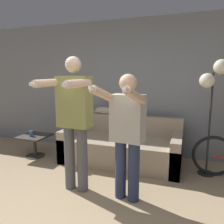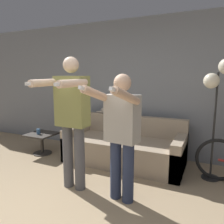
{
  "view_description": "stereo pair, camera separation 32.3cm",
  "coord_description": "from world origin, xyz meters",
  "px_view_note": "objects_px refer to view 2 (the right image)",
  "views": [
    {
      "loc": [
        1.13,
        -1.54,
        1.54
      ],
      "look_at": [
        0.08,
        1.47,
        1.0
      ],
      "focal_mm": 35.0,
      "sensor_mm": 36.0,
      "label": 1
    },
    {
      "loc": [
        1.43,
        -1.42,
        1.54
      ],
      "look_at": [
        0.08,
        1.47,
        1.0
      ],
      "focal_mm": 35.0,
      "sensor_mm": 36.0,
      "label": 2
    }
  ],
  "objects_px": {
    "couch": "(124,148)",
    "cat": "(110,110)",
    "cup": "(38,131)",
    "side_table": "(42,139)",
    "person_right": "(121,130)",
    "person_left": "(72,115)",
    "floor_lamp": "(218,83)"
  },
  "relations": [
    {
      "from": "person_right",
      "to": "cat",
      "type": "bearing_deg",
      "value": 127.85
    },
    {
      "from": "cat",
      "to": "cup",
      "type": "height_order",
      "value": "cat"
    },
    {
      "from": "person_left",
      "to": "floor_lamp",
      "type": "height_order",
      "value": "same"
    },
    {
      "from": "person_left",
      "to": "cat",
      "type": "height_order",
      "value": "person_left"
    },
    {
      "from": "cat",
      "to": "floor_lamp",
      "type": "bearing_deg",
      "value": -11.32
    },
    {
      "from": "couch",
      "to": "cup",
      "type": "distance_m",
      "value": 1.72
    },
    {
      "from": "floor_lamp",
      "to": "cup",
      "type": "xyz_separation_m",
      "value": [
        -3.09,
        -0.31,
        -0.97
      ]
    },
    {
      "from": "cat",
      "to": "couch",
      "type": "bearing_deg",
      "value": -37.81
    },
    {
      "from": "person_right",
      "to": "person_left",
      "type": "bearing_deg",
      "value": -172.18
    },
    {
      "from": "cat",
      "to": "side_table",
      "type": "height_order",
      "value": "cat"
    },
    {
      "from": "person_left",
      "to": "cup",
      "type": "distance_m",
      "value": 1.69
    },
    {
      "from": "side_table",
      "to": "cup",
      "type": "distance_m",
      "value": 0.17
    },
    {
      "from": "floor_lamp",
      "to": "couch",
      "type": "bearing_deg",
      "value": 178.73
    },
    {
      "from": "side_table",
      "to": "floor_lamp",
      "type": "bearing_deg",
      "value": 4.69
    },
    {
      "from": "couch",
      "to": "person_left",
      "type": "height_order",
      "value": "person_left"
    },
    {
      "from": "person_left",
      "to": "couch",
      "type": "bearing_deg",
      "value": 76.29
    },
    {
      "from": "couch",
      "to": "cat",
      "type": "distance_m",
      "value": 0.82
    },
    {
      "from": "couch",
      "to": "person_left",
      "type": "distance_m",
      "value": 1.4
    },
    {
      "from": "couch",
      "to": "cat",
      "type": "height_order",
      "value": "cat"
    },
    {
      "from": "person_left",
      "to": "side_table",
      "type": "relative_size",
      "value": 3.42
    },
    {
      "from": "cat",
      "to": "side_table",
      "type": "bearing_deg",
      "value": -152.62
    },
    {
      "from": "couch",
      "to": "side_table",
      "type": "bearing_deg",
      "value": -170.24
    },
    {
      "from": "side_table",
      "to": "cup",
      "type": "xyz_separation_m",
      "value": [
        -0.03,
        -0.06,
        0.16
      ]
    },
    {
      "from": "floor_lamp",
      "to": "side_table",
      "type": "distance_m",
      "value": 3.28
    },
    {
      "from": "person_left",
      "to": "side_table",
      "type": "xyz_separation_m",
      "value": [
        -1.35,
        0.86,
        -0.73
      ]
    },
    {
      "from": "couch",
      "to": "floor_lamp",
      "type": "height_order",
      "value": "floor_lamp"
    },
    {
      "from": "cup",
      "to": "couch",
      "type": "bearing_deg",
      "value": 11.45
    },
    {
      "from": "person_right",
      "to": "cup",
      "type": "distance_m",
      "value": 2.27
    },
    {
      "from": "person_right",
      "to": "floor_lamp",
      "type": "bearing_deg",
      "value": 55.66
    },
    {
      "from": "couch",
      "to": "person_left",
      "type": "relative_size",
      "value": 1.16
    },
    {
      "from": "cat",
      "to": "person_right",
      "type": "bearing_deg",
      "value": -60.14
    },
    {
      "from": "person_right",
      "to": "side_table",
      "type": "height_order",
      "value": "person_right"
    }
  ]
}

